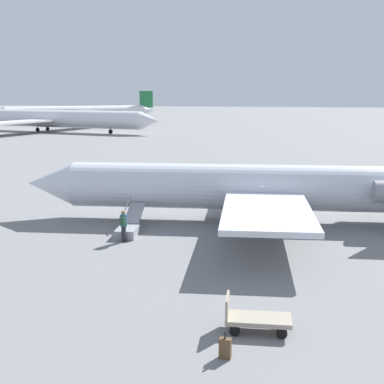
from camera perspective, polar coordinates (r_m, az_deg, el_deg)
ground_plane at (r=33.88m, az=5.72°, el=-3.11°), size 600.00×600.00×0.00m
airplane_main at (r=33.45m, az=7.44°, el=0.56°), size 28.85×21.73×7.40m
airplane_far_center at (r=167.99m, az=-11.77°, el=8.41°), size 39.26×40.73×8.82m
airplane_taxiing_distant at (r=116.91m, az=-14.50°, el=7.59°), size 48.61×37.73×9.35m
boarding_stairs at (r=30.69m, az=-6.75°, el=-3.82°), size 1.62×4.12×1.80m
passenger at (r=29.08m, az=-7.33°, el=-3.38°), size 0.37×0.56×1.74m
luggage_cart at (r=18.59m, az=6.70°, el=-13.25°), size 2.32×1.37×1.22m
suitcase at (r=16.87m, az=3.56°, el=-16.27°), size 0.36×0.23×0.88m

